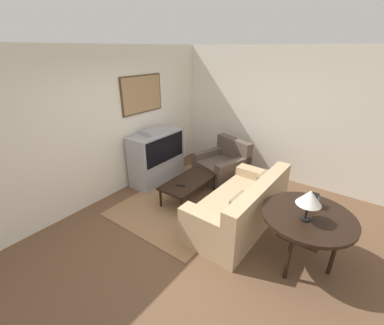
% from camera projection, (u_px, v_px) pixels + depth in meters
% --- Properties ---
extents(ground_plane, '(12.00, 12.00, 0.00)m').
position_uv_depth(ground_plane, '(201.00, 234.00, 3.96)').
color(ground_plane, brown).
extents(wall_back, '(12.00, 0.10, 2.70)m').
position_uv_depth(wall_back, '(105.00, 126.00, 4.57)').
color(wall_back, silver).
rests_on(wall_back, ground_plane).
extents(wall_right, '(0.06, 12.00, 2.70)m').
position_uv_depth(wall_right, '(274.00, 115.00, 5.34)').
color(wall_right, silver).
rests_on(wall_right, ground_plane).
extents(area_rug, '(2.56, 1.87, 0.01)m').
position_uv_depth(area_rug, '(188.00, 199.00, 4.87)').
color(area_rug, '#99704C').
rests_on(area_rug, ground_plane).
extents(tv, '(1.18, 0.52, 1.16)m').
position_uv_depth(tv, '(157.00, 157.00, 5.38)').
color(tv, '#9E9EA3').
rests_on(tv, ground_plane).
extents(couch, '(1.93, 0.94, 0.84)m').
position_uv_depth(couch, '(241.00, 208.00, 4.08)').
color(couch, tan).
rests_on(couch, ground_plane).
extents(armchair, '(1.11, 1.13, 0.87)m').
position_uv_depth(armchair, '(222.00, 167.00, 5.52)').
color(armchair, brown).
rests_on(armchair, ground_plane).
extents(coffee_table, '(1.15, 0.58, 0.40)m').
position_uv_depth(coffee_table, '(189.00, 182.00, 4.76)').
color(coffee_table, black).
rests_on(coffee_table, ground_plane).
extents(console_table, '(1.14, 1.14, 0.74)m').
position_uv_depth(console_table, '(308.00, 219.00, 3.21)').
color(console_table, black).
rests_on(console_table, ground_plane).
extents(table_lamp, '(0.29, 0.29, 0.41)m').
position_uv_depth(table_lamp, '(310.00, 198.00, 2.97)').
color(table_lamp, black).
rests_on(table_lamp, console_table).
extents(mantel_clock, '(0.14, 0.10, 0.17)m').
position_uv_depth(mantel_clock, '(314.00, 200.00, 3.33)').
color(mantel_clock, black).
rests_on(mantel_clock, console_table).
extents(remote, '(0.11, 0.16, 0.02)m').
position_uv_depth(remote, '(181.00, 185.00, 4.55)').
color(remote, black).
rests_on(remote, coffee_table).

